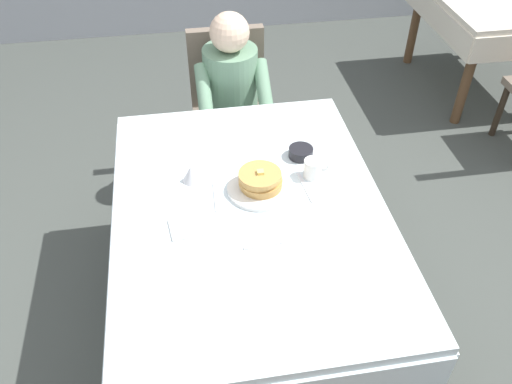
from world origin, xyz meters
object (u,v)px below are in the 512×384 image
at_px(cup_coffee, 313,168).
at_px(bowl_butter, 301,152).
at_px(dining_table_main, 250,222).
at_px(knife_right_of_plate, 305,187).
at_px(chair_diner, 229,99).
at_px(fork_left_of_plate, 216,197).
at_px(diner_person, 232,93).
at_px(plate_breakfast, 260,188).
at_px(syrup_pitcher, 191,174).
at_px(breakfast_stack, 260,179).
at_px(background_table_far, 495,11).
at_px(spoon_near_edge, 263,245).

distance_m(cup_coffee, bowl_butter, 0.15).
relative_size(dining_table_main, knife_right_of_plate, 7.62).
height_order(chair_diner, fork_left_of_plate, chair_diner).
height_order(diner_person, plate_breakfast, diner_person).
bearing_deg(syrup_pitcher, dining_table_main, -42.54).
distance_m(chair_diner, fork_left_of_plate, 1.13).
height_order(breakfast_stack, syrup_pitcher, breakfast_stack).
relative_size(bowl_butter, knife_right_of_plate, 0.55).
height_order(syrup_pitcher, background_table_far, syrup_pitcher).
xyz_separation_m(diner_person, knife_right_of_plate, (0.19, -0.94, 0.07)).
height_order(dining_table_main, background_table_far, same).
bearing_deg(cup_coffee, breakfast_stack, -168.64).
bearing_deg(dining_table_main, knife_right_of_plate, 17.15).
bearing_deg(knife_right_of_plate, diner_person, 6.09).
relative_size(cup_coffee, bowl_butter, 1.03).
bearing_deg(knife_right_of_plate, spoon_near_edge, 136.21).
relative_size(fork_left_of_plate, knife_right_of_plate, 0.90).
xyz_separation_m(cup_coffee, background_table_far, (1.83, 1.78, -0.16)).
bearing_deg(chair_diner, dining_table_main, 87.34).
height_order(chair_diner, knife_right_of_plate, chair_diner).
xyz_separation_m(dining_table_main, spoon_near_edge, (0.02, -0.22, 0.09)).
height_order(dining_table_main, chair_diner, chair_diner).
bearing_deg(cup_coffee, diner_person, 105.60).
relative_size(chair_diner, fork_left_of_plate, 5.17).
xyz_separation_m(syrup_pitcher, fork_left_of_plate, (0.09, -0.13, -0.04)).
bearing_deg(dining_table_main, syrup_pitcher, 137.46).
xyz_separation_m(dining_table_main, background_table_far, (2.12, 1.92, -0.03)).
distance_m(dining_table_main, syrup_pitcher, 0.33).
distance_m(bowl_butter, knife_right_of_plate, 0.22).
xyz_separation_m(breakfast_stack, bowl_butter, (0.22, 0.19, -0.03)).
height_order(dining_table_main, cup_coffee, cup_coffee).
distance_m(cup_coffee, background_table_far, 2.55).
bearing_deg(breakfast_stack, syrup_pitcher, 159.89).
xyz_separation_m(plate_breakfast, cup_coffee, (0.24, 0.05, 0.03)).
xyz_separation_m(diner_person, spoon_near_edge, (-0.04, -1.23, 0.07)).
bearing_deg(background_table_far, cup_coffee, -135.81).
xyz_separation_m(dining_table_main, knife_right_of_plate, (0.25, 0.08, 0.09)).
distance_m(dining_table_main, plate_breakfast, 0.15).
relative_size(syrup_pitcher, background_table_far, 0.07).
distance_m(diner_person, spoon_near_edge, 1.24).
xyz_separation_m(dining_table_main, breakfast_stack, (0.06, 0.10, 0.14)).
bearing_deg(chair_diner, breakfast_stack, 90.25).
xyz_separation_m(fork_left_of_plate, knife_right_of_plate, (0.38, -0.00, 0.00)).
distance_m(plate_breakfast, bowl_butter, 0.29).
bearing_deg(syrup_pitcher, bowl_butter, 10.22).
relative_size(knife_right_of_plate, spoon_near_edge, 1.33).
xyz_separation_m(bowl_butter, syrup_pitcher, (-0.50, -0.09, 0.02)).
bearing_deg(dining_table_main, plate_breakfast, 58.63).
height_order(cup_coffee, background_table_far, cup_coffee).
height_order(chair_diner, breakfast_stack, chair_diner).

